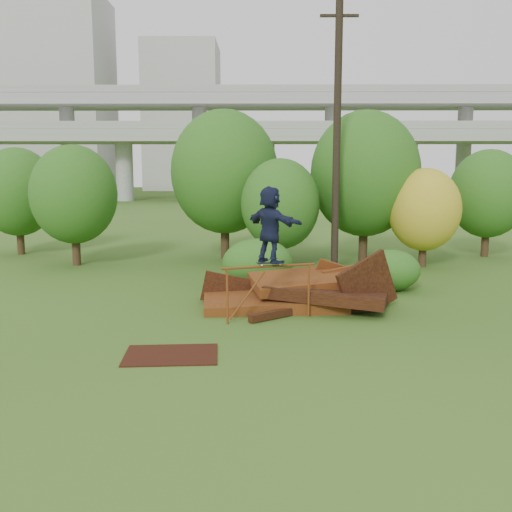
{
  "coord_description": "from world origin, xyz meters",
  "views": [
    {
      "loc": [
        -0.68,
        -13.08,
        3.87
      ],
      "look_at": [
        -0.8,
        2.0,
        1.6
      ],
      "focal_mm": 40.0,
      "sensor_mm": 36.0,
      "label": 1
    }
  ],
  "objects_px": {
    "flat_plate": "(171,355)",
    "utility_pole": "(337,135)",
    "skater": "(270,224)",
    "scrap_pile": "(297,294)"
  },
  "relations": [
    {
      "from": "flat_plate",
      "to": "utility_pole",
      "type": "relative_size",
      "value": 0.19
    },
    {
      "from": "scrap_pile",
      "to": "utility_pole",
      "type": "bearing_deg",
      "value": 72.27
    },
    {
      "from": "scrap_pile",
      "to": "utility_pole",
      "type": "xyz_separation_m",
      "value": [
        1.79,
        5.61,
        4.81
      ]
    },
    {
      "from": "skater",
      "to": "flat_plate",
      "type": "xyz_separation_m",
      "value": [
        -2.14,
        -2.86,
        -2.49
      ]
    },
    {
      "from": "flat_plate",
      "to": "utility_pole",
      "type": "bearing_deg",
      "value": 64.8
    },
    {
      "from": "flat_plate",
      "to": "utility_pole",
      "type": "distance_m",
      "value": 12.24
    },
    {
      "from": "scrap_pile",
      "to": "utility_pole",
      "type": "height_order",
      "value": "utility_pole"
    },
    {
      "from": "utility_pole",
      "to": "skater",
      "type": "bearing_deg",
      "value": -109.84
    },
    {
      "from": "scrap_pile",
      "to": "flat_plate",
      "type": "height_order",
      "value": "scrap_pile"
    },
    {
      "from": "skater",
      "to": "utility_pole",
      "type": "relative_size",
      "value": 0.19
    }
  ]
}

